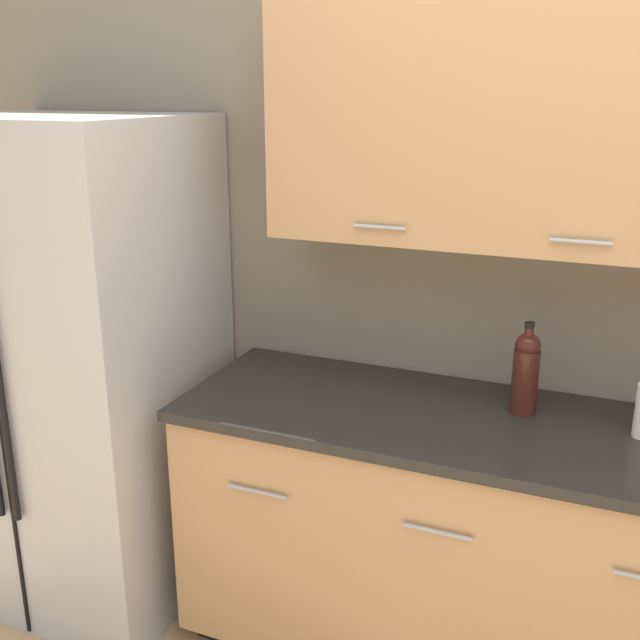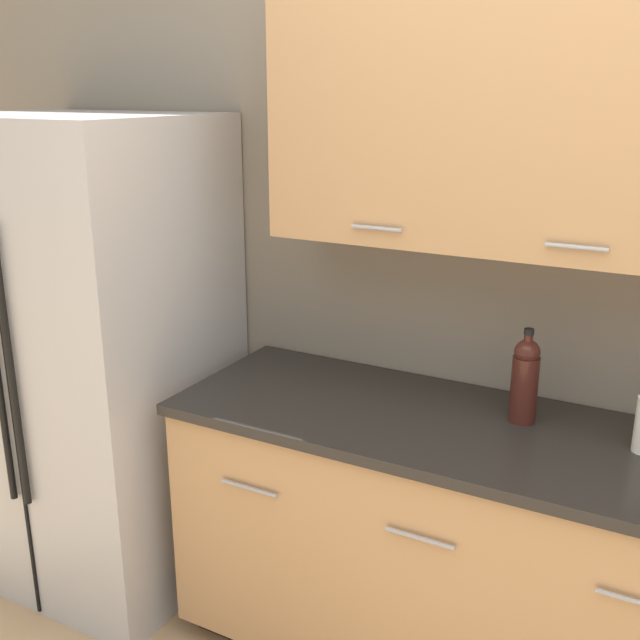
{
  "view_description": "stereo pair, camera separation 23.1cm",
  "coord_description": "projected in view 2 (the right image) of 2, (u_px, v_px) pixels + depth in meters",
  "views": [
    {
      "loc": [
        -0.05,
        -1.14,
        1.87
      ],
      "look_at": [
        -0.93,
        0.96,
        1.16
      ],
      "focal_mm": 42.0,
      "sensor_mm": 36.0,
      "label": 1
    },
    {
      "loc": [
        0.16,
        -1.04,
        1.87
      ],
      "look_at": [
        -0.93,
        0.96,
        1.16
      ],
      "focal_mm": 42.0,
      "sensor_mm": 36.0,
      "label": 2
    }
  ],
  "objects": [
    {
      "name": "counter_unit",
      "position": [
        543.0,
        577.0,
        2.25
      ],
      "size": [
        2.34,
        0.64,
        0.91
      ],
      "color": "black",
      "rests_on": "ground_plane"
    },
    {
      "name": "refrigerator",
      "position": [
        95.0,
        358.0,
        2.83
      ],
      "size": [
        0.88,
        0.8,
        1.78
      ],
      "color": "#B2B2B5",
      "rests_on": "ground_plane"
    },
    {
      "name": "wall_back",
      "position": [
        638.0,
        236.0,
        2.14
      ],
      "size": [
        10.0,
        0.39,
        2.6
      ],
      "color": "gray",
      "rests_on": "ground_plane"
    },
    {
      "name": "wine_bottle",
      "position": [
        525.0,
        379.0,
        2.21
      ],
      "size": [
        0.08,
        0.08,
        0.29
      ],
      "color": "#3D1914",
      "rests_on": "counter_unit"
    }
  ]
}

